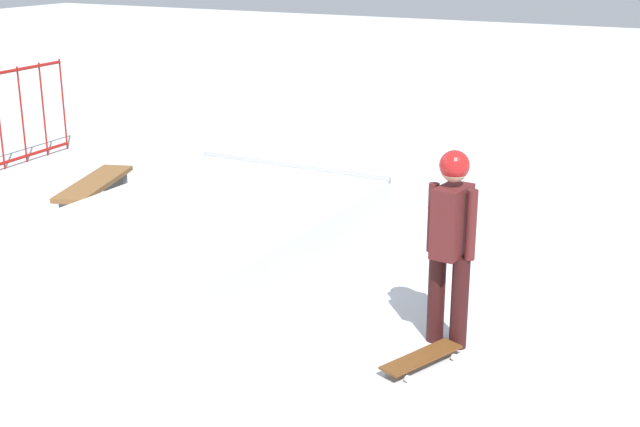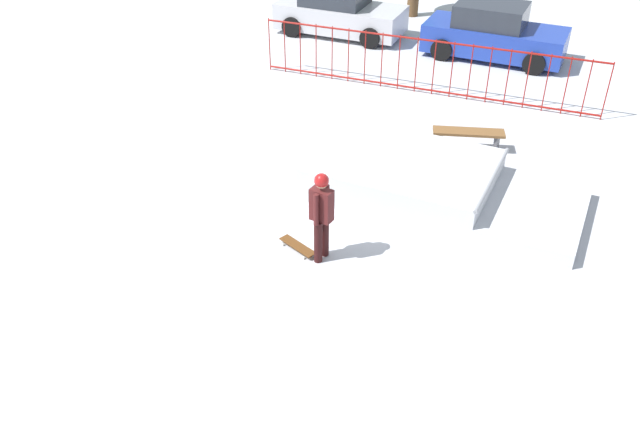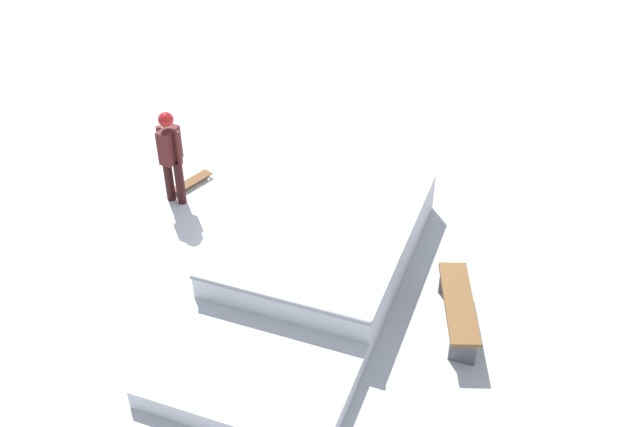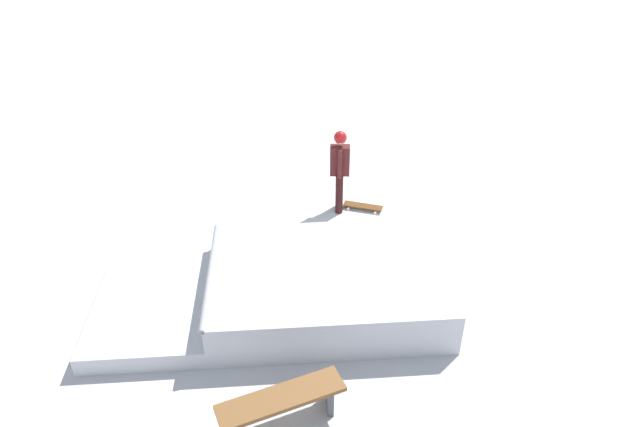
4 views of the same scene
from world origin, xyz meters
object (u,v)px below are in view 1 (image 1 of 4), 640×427
at_px(skate_ramp, 233,228).
at_px(skateboard, 421,358).
at_px(skater, 451,234).
at_px(park_bench, 95,191).

height_order(skate_ramp, skateboard, skate_ramp).
bearing_deg(skate_ramp, skater, -108.84).
bearing_deg(skater, skate_ramp, 77.33).
height_order(skater, skateboard, skater).
bearing_deg(skate_ramp, park_bench, 82.82).
relative_size(skateboard, park_bench, 0.50).
bearing_deg(skater, skateboard, -177.64).
distance_m(skate_ramp, skater, 3.10).
relative_size(skater, skateboard, 2.11).
height_order(skate_ramp, skater, skater).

